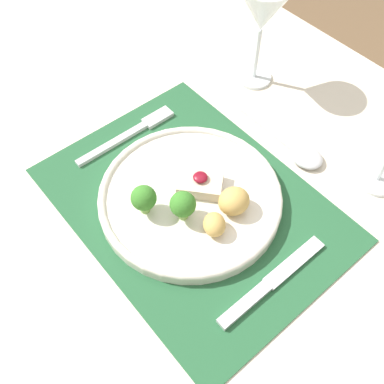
{
  "coord_description": "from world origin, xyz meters",
  "views": [
    {
      "loc": [
        0.29,
        -0.24,
        1.33
      ],
      "look_at": [
        -0.01,
        0.0,
        0.79
      ],
      "focal_mm": 42.0,
      "sensor_mm": 36.0,
      "label": 1
    }
  ],
  "objects_px": {
    "dinner_plate": "(193,196)",
    "wine_glass_far": "(263,12)",
    "knife": "(266,287)",
    "fork": "(133,132)",
    "spoon": "(300,152)"
  },
  "relations": [
    {
      "from": "dinner_plate",
      "to": "wine_glass_far",
      "type": "height_order",
      "value": "wine_glass_far"
    },
    {
      "from": "dinner_plate",
      "to": "knife",
      "type": "relative_size",
      "value": 1.45
    },
    {
      "from": "dinner_plate",
      "to": "fork",
      "type": "relative_size",
      "value": 1.45
    },
    {
      "from": "knife",
      "to": "spoon",
      "type": "xyz_separation_m",
      "value": [
        -0.13,
        0.21,
        0.0
      ]
    },
    {
      "from": "fork",
      "to": "knife",
      "type": "relative_size",
      "value": 1.0
    },
    {
      "from": "knife",
      "to": "dinner_plate",
      "type": "bearing_deg",
      "value": 175.32
    },
    {
      "from": "knife",
      "to": "spoon",
      "type": "distance_m",
      "value": 0.25
    },
    {
      "from": "knife",
      "to": "wine_glass_far",
      "type": "relative_size",
      "value": 1.02
    },
    {
      "from": "dinner_plate",
      "to": "knife",
      "type": "distance_m",
      "value": 0.17
    },
    {
      "from": "knife",
      "to": "spoon",
      "type": "relative_size",
      "value": 1.08
    },
    {
      "from": "fork",
      "to": "spoon",
      "type": "height_order",
      "value": "spoon"
    },
    {
      "from": "dinner_plate",
      "to": "wine_glass_far",
      "type": "relative_size",
      "value": 1.48
    },
    {
      "from": "dinner_plate",
      "to": "wine_glass_far",
      "type": "xyz_separation_m",
      "value": [
        -0.14,
        0.27,
        0.12
      ]
    },
    {
      "from": "knife",
      "to": "wine_glass_far",
      "type": "bearing_deg",
      "value": 138.01
    },
    {
      "from": "fork",
      "to": "spoon",
      "type": "bearing_deg",
      "value": 40.85
    }
  ]
}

